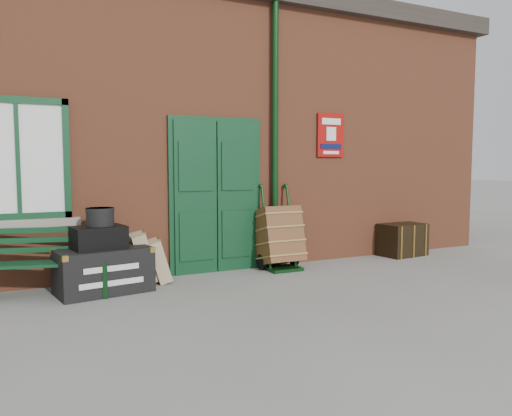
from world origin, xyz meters
TOP-DOWN VIEW (x-y plane):
  - ground at (0.00, 0.00)m, footprint 80.00×80.00m
  - station_building at (-0.00, 3.49)m, footprint 10.30×4.30m
  - bench at (-2.62, 1.02)m, footprint 1.44×0.74m
  - houdini_trunk at (-2.00, 0.93)m, footprint 1.18×0.77m
  - strongbox at (-2.05, 0.93)m, footprint 0.67×0.53m
  - hatbox at (-2.02, 0.96)m, footprint 0.38×0.38m
  - suitcase_back at (-1.44, 1.25)m, footprint 0.39×0.50m
  - suitcase_front at (-1.26, 1.17)m, footprint 0.35×0.45m
  - porter_trolley at (0.63, 1.23)m, footprint 0.62×0.67m
  - dark_trunk at (3.08, 1.25)m, footprint 0.81×0.57m

SIDE VIEW (x-z plane):
  - ground at x=0.00m, z-range 0.00..0.00m
  - houdini_trunk at x=-2.00m, z-range 0.00..0.55m
  - dark_trunk at x=3.08m, z-range 0.00..0.56m
  - suitcase_front at x=-1.26m, z-range 0.00..0.58m
  - suitcase_back at x=-1.44m, z-range 0.00..0.68m
  - bench at x=-2.62m, z-range 0.00..0.85m
  - porter_trolley at x=0.63m, z-range -0.14..1.11m
  - strongbox at x=-2.05m, z-range 0.55..0.83m
  - hatbox at x=-2.02m, z-range 0.83..1.05m
  - station_building at x=0.00m, z-range -0.02..4.34m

